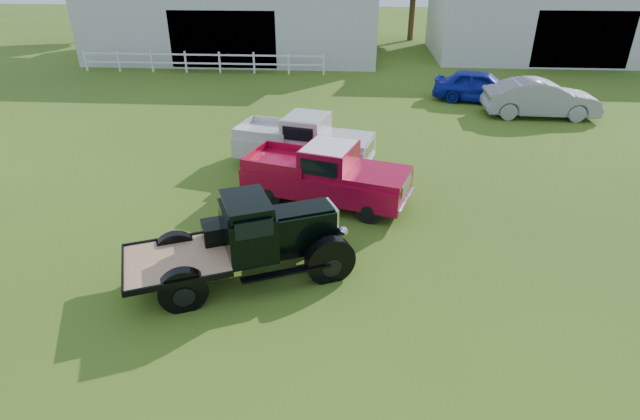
# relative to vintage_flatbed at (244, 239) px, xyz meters

# --- Properties ---
(ground) EXTENTS (120.00, 120.00, 0.00)m
(ground) POSITION_rel_vintage_flatbed_xyz_m (1.31, -0.00, -0.92)
(ground) COLOR #375617
(shed_left) EXTENTS (18.80, 10.20, 5.60)m
(shed_left) POSITION_rel_vintage_flatbed_xyz_m (-5.69, 26.00, 1.88)
(shed_left) COLOR beige
(shed_left) RESTS_ON ground
(shed_right) EXTENTS (16.80, 9.20, 5.20)m
(shed_right) POSITION_rel_vintage_flatbed_xyz_m (15.31, 27.00, 1.68)
(shed_right) COLOR beige
(shed_right) RESTS_ON ground
(fence_rail) EXTENTS (14.20, 0.16, 1.20)m
(fence_rail) POSITION_rel_vintage_flatbed_xyz_m (-6.69, 20.00, -0.32)
(fence_rail) COLOR white
(fence_rail) RESTS_ON ground
(vintage_flatbed) EXTENTS (5.01, 3.55, 1.85)m
(vintage_flatbed) POSITION_rel_vintage_flatbed_xyz_m (0.00, 0.00, 0.00)
(vintage_flatbed) COLOR black
(vintage_flatbed) RESTS_ON ground
(red_pickup) EXTENTS (5.00, 3.09, 1.71)m
(red_pickup) POSITION_rel_vintage_flatbed_xyz_m (1.48, 3.76, -0.07)
(red_pickup) COLOR maroon
(red_pickup) RESTS_ON ground
(white_pickup) EXTENTS (4.84, 2.81, 1.67)m
(white_pickup) POSITION_rel_vintage_flatbed_xyz_m (0.59, 6.36, -0.09)
(white_pickup) COLOR #BBB8B2
(white_pickup) RESTS_ON ground
(misc_car_blue) EXTENTS (4.54, 2.73, 1.45)m
(misc_car_blue) POSITION_rel_vintage_flatbed_xyz_m (7.97, 14.84, -0.20)
(misc_car_blue) COLOR #111D93
(misc_car_blue) RESTS_ON ground
(misc_car_grey) EXTENTS (4.69, 1.73, 1.54)m
(misc_car_grey) POSITION_rel_vintage_flatbed_xyz_m (10.00, 12.60, -0.15)
(misc_car_grey) COLOR gray
(misc_car_grey) RESTS_ON ground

